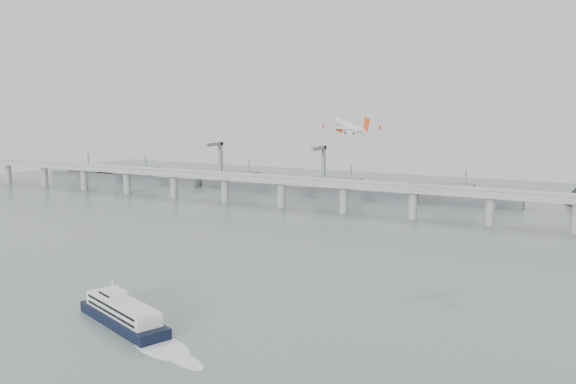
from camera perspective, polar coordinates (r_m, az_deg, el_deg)
The scene contains 5 objects.
ground at distance 249.28m, azimuth -5.87°, elevation -9.88°, with size 900.00×900.00×0.00m, color slate.
bridge at distance 423.30m, azimuth 8.86°, elevation 0.10°, with size 800.00×22.00×23.90m.
distant_fleet at distance 548.57m, azimuth -4.42°, elevation 0.86°, with size 453.00×60.90×40.00m.
ferry at distance 227.13m, azimuth -15.18°, elevation -10.91°, with size 74.73×35.65×14.78m.
airliner at distance 287.19m, azimuth 5.85°, elevation 6.12°, with size 28.24×26.45×8.81m.
Camera 1 is at (129.89, -197.96, 77.99)m, focal length 38.00 mm.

